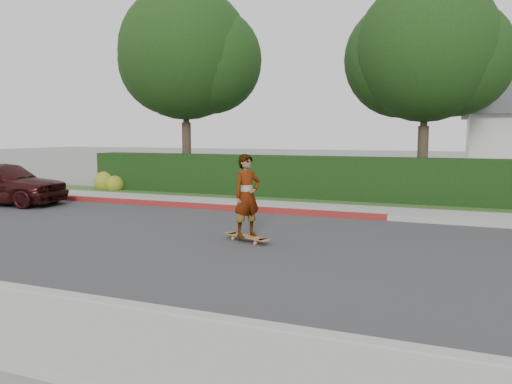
% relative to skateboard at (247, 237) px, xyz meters
% --- Properties ---
extents(ground, '(120.00, 120.00, 0.00)m').
position_rel_skateboard_xyz_m(ground, '(1.39, -0.34, -0.11)').
color(ground, slate).
rests_on(ground, ground).
extents(road, '(60.00, 8.00, 0.01)m').
position_rel_skateboard_xyz_m(road, '(1.39, -0.34, -0.10)').
color(road, '#2D2D30').
rests_on(road, ground).
extents(curb_near, '(60.00, 0.20, 0.15)m').
position_rel_skateboard_xyz_m(curb_near, '(1.39, -4.44, -0.03)').
color(curb_near, '#9E9E99').
rests_on(curb_near, ground).
extents(sidewalk_near, '(60.00, 1.60, 0.12)m').
position_rel_skateboard_xyz_m(sidewalk_near, '(1.39, -5.34, -0.05)').
color(sidewalk_near, gray).
rests_on(sidewalk_near, ground).
extents(curb_far, '(60.00, 0.20, 0.15)m').
position_rel_skateboard_xyz_m(curb_far, '(1.39, 3.76, -0.03)').
color(curb_far, '#9E9E99').
rests_on(curb_far, ground).
extents(curb_red_section, '(12.00, 0.21, 0.15)m').
position_rel_skateboard_xyz_m(curb_red_section, '(-3.61, 3.76, -0.03)').
color(curb_red_section, maroon).
rests_on(curb_red_section, ground).
extents(sidewalk_far, '(60.00, 1.60, 0.12)m').
position_rel_skateboard_xyz_m(sidewalk_far, '(1.39, 4.66, -0.05)').
color(sidewalk_far, gray).
rests_on(sidewalk_far, ground).
extents(planting_strip, '(60.00, 1.60, 0.10)m').
position_rel_skateboard_xyz_m(planting_strip, '(1.39, 6.26, -0.06)').
color(planting_strip, '#2D4C1E').
rests_on(planting_strip, ground).
extents(hedge, '(15.00, 1.00, 1.50)m').
position_rel_skateboard_xyz_m(hedge, '(-1.61, 6.86, 0.64)').
color(hedge, black).
rests_on(hedge, ground).
extents(flowering_shrub, '(1.40, 1.00, 0.90)m').
position_rel_skateboard_xyz_m(flowering_shrub, '(-8.62, 6.40, 0.23)').
color(flowering_shrub, '#2D4C19').
rests_on(flowering_shrub, ground).
extents(tree_left, '(5.99, 5.21, 8.00)m').
position_rel_skateboard_xyz_m(tree_left, '(-6.13, 8.35, 5.16)').
color(tree_left, '#33261C').
rests_on(tree_left, ground).
extents(tree_center, '(5.66, 4.84, 7.44)m').
position_rel_skateboard_xyz_m(tree_center, '(2.87, 8.85, 4.80)').
color(tree_center, '#33261C').
rests_on(tree_center, ground).
extents(skateboard, '(1.23, 0.68, 0.11)m').
position_rel_skateboard_xyz_m(skateboard, '(0.00, 0.00, 0.00)').
color(skateboard, orange).
rests_on(skateboard, ground).
extents(skateboarder, '(0.68, 0.75, 1.71)m').
position_rel_skateboard_xyz_m(skateboarder, '(0.00, 0.00, 0.87)').
color(skateboarder, white).
rests_on(skateboarder, skateboard).
extents(car_maroon, '(4.31, 2.20, 1.41)m').
position_rel_skateboard_xyz_m(car_maroon, '(-9.44, 2.19, 0.60)').
color(car_maroon, '#351011').
rests_on(car_maroon, ground).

